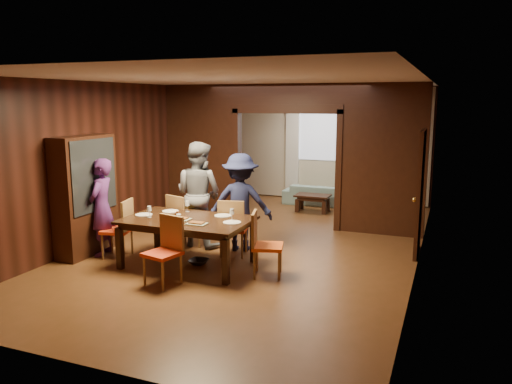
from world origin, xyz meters
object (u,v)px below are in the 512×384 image
at_px(person_purple, 102,207).
at_px(person_grey, 199,194).
at_px(coffee_table, 313,203).
at_px(hutch, 85,195).
at_px(dining_table, 188,242).
at_px(sofa, 319,195).
at_px(chair_right, 268,244).
at_px(chair_far_l, 184,221).
at_px(chair_left, 117,228).
at_px(chair_near, 162,252).
at_px(person_navy, 240,202).
at_px(chair_far_r, 233,227).

bearing_deg(person_purple, person_grey, 118.21).
distance_m(coffee_table, hutch, 5.34).
height_order(dining_table, coffee_table, dining_table).
bearing_deg(person_purple, sofa, 142.70).
bearing_deg(chair_right, chair_far_l, 51.62).
xyz_separation_m(dining_table, chair_far_l, (-0.52, 0.80, 0.10)).
distance_m(chair_right, hutch, 3.28).
bearing_deg(chair_left, chair_right, 78.04).
relative_size(person_grey, sofa, 1.09).
xyz_separation_m(dining_table, chair_near, (0.07, -0.85, 0.10)).
distance_m(person_navy, dining_table, 1.26).
distance_m(chair_far_l, chair_near, 1.75).
relative_size(person_navy, chair_left, 1.74).
relative_size(person_purple, hutch, 0.82).
bearing_deg(person_grey, chair_near, 111.87).
bearing_deg(person_navy, person_grey, -15.61).
relative_size(sofa, hutch, 0.86).
relative_size(sofa, chair_near, 1.77).
height_order(dining_table, hutch, hutch).
bearing_deg(hutch, chair_left, 0.97).
distance_m(sofa, chair_left, 5.73).
height_order(person_purple, person_navy, person_navy).
bearing_deg(chair_far_r, chair_near, 64.86).
bearing_deg(dining_table, chair_right, 1.00).
xyz_separation_m(dining_table, chair_right, (1.33, 0.02, 0.10)).
height_order(chair_left, chair_far_l, same).
xyz_separation_m(person_grey, chair_right, (1.70, -1.06, -0.45)).
bearing_deg(chair_far_l, hutch, 48.96).
bearing_deg(chair_right, chair_left, 75.64).
xyz_separation_m(chair_right, chair_far_l, (-1.84, 0.78, 0.00)).
xyz_separation_m(person_grey, chair_left, (-0.94, -1.11, -0.45)).
height_order(chair_right, hutch, hutch).
height_order(person_grey, person_navy, person_grey).
relative_size(person_purple, person_navy, 0.97).
distance_m(person_navy, chair_near, 2.01).
bearing_deg(chair_far_l, dining_table, 140.88).
bearing_deg(coffee_table, person_grey, -109.11).
bearing_deg(chair_far_l, person_purple, 54.80).
height_order(coffee_table, chair_far_r, chair_far_r).
bearing_deg(chair_near, person_purple, 167.11).
height_order(person_grey, chair_far_l, person_grey).
bearing_deg(person_navy, person_purple, 12.35).
relative_size(dining_table, chair_left, 2.02).
bearing_deg(coffee_table, chair_near, -97.82).
relative_size(dining_table, chair_far_l, 2.02).
xyz_separation_m(chair_left, hutch, (-0.60, -0.01, 0.52)).
distance_m(person_navy, chair_far_l, 1.05).
distance_m(chair_far_l, hutch, 1.71).
bearing_deg(chair_right, chair_far_r, 34.30).
distance_m(person_grey, chair_near, 2.04).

